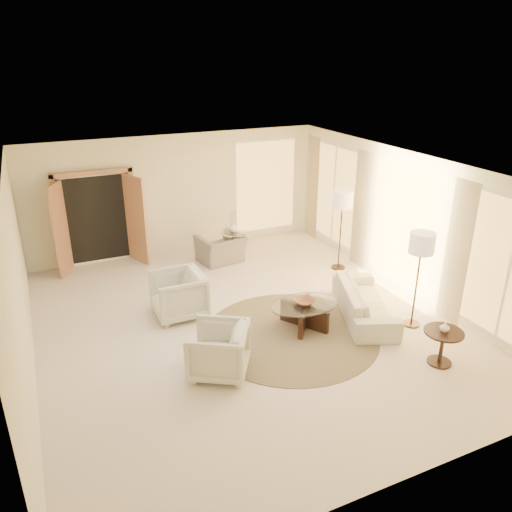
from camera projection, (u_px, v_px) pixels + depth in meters
name	position (u px, v px, depth m)	size (l,w,h in m)	color
room	(244.00, 252.00, 8.45)	(7.04, 8.04, 2.83)	silver
windows_right	(402.00, 225.00, 9.87)	(0.10, 6.40, 2.40)	#FFC566
window_back_corner	(266.00, 186.00, 12.66)	(1.70, 0.10, 2.40)	#FFC566
curtains_right	(372.00, 215.00, 10.63)	(0.06, 5.20, 2.60)	tan
french_doors	(98.00, 220.00, 11.05)	(1.95, 0.66, 2.16)	tan
area_rug	(291.00, 334.00, 8.64)	(3.03, 3.03, 0.01)	#423624
sofa	(365.00, 301.00, 9.13)	(2.04, 0.80, 0.60)	beige
armchair_left	(178.00, 293.00, 9.10)	(0.90, 0.84, 0.93)	beige
armchair_right	(218.00, 348.00, 7.46)	(0.84, 0.79, 0.87)	beige
accent_chair	(221.00, 244.00, 11.45)	(0.98, 0.63, 0.85)	gray
coffee_table	(304.00, 312.00, 8.77)	(1.30, 1.30, 0.46)	black
end_table	(442.00, 341.00, 7.71)	(0.60, 0.60, 0.57)	black
side_table	(234.00, 243.00, 11.62)	(0.57, 0.57, 0.67)	#31221B
floor_lamp_near	(343.00, 203.00, 10.69)	(0.43, 0.43, 1.79)	#31221B
floor_lamp_far	(422.00, 247.00, 8.38)	(0.42, 0.42, 1.75)	#31221B
bowl	(305.00, 302.00, 8.69)	(0.36, 0.36, 0.09)	brown
end_vase	(445.00, 327.00, 7.61)	(0.15, 0.15, 0.15)	white
side_vase	(233.00, 227.00, 11.48)	(0.22, 0.22, 0.23)	white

